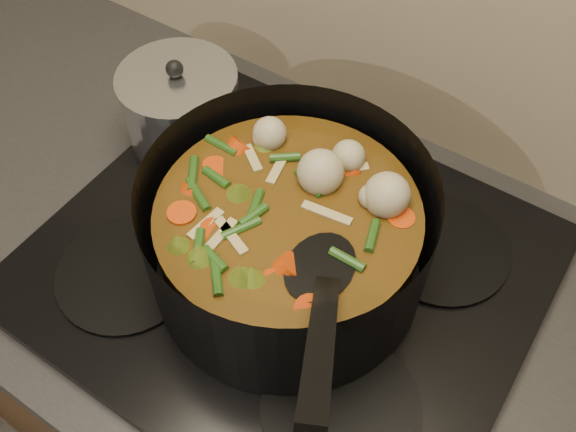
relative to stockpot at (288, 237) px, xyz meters
The scene contains 4 objects.
counter 0.55m from the stockpot, 132.75° to the left, with size 2.64×0.64×0.91m.
stovetop 0.09m from the stockpot, 132.75° to the left, with size 0.62×0.54×0.03m.
stockpot is the anchor object (origin of this frame).
saucepan 0.29m from the stockpot, 155.73° to the left, with size 0.17×0.17×0.14m.
Camera 1 is at (0.26, 1.55, 1.63)m, focal length 40.00 mm.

